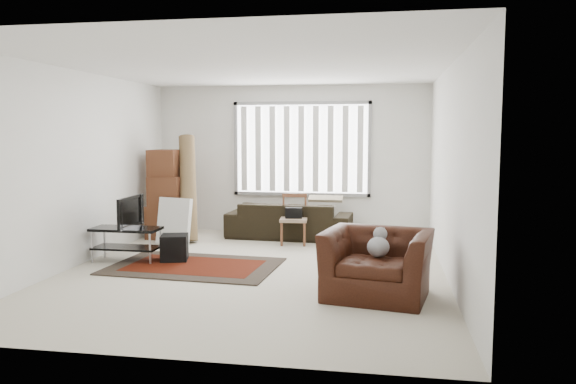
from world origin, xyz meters
name	(u,v)px	position (x,y,z in m)	size (l,w,h in m)	color
room	(264,139)	(0.03, 0.51, 1.76)	(6.00, 6.02, 2.71)	beige
persian_rug	(194,266)	(-0.87, 0.08, 0.01)	(2.36, 1.65, 0.02)	black
tv_stand	(126,237)	(-1.95, 0.27, 0.35)	(0.97, 0.44, 0.49)	black
tv	(126,212)	(-1.95, 0.27, 0.71)	(0.79, 0.10, 0.45)	black
subwoofer	(174,247)	(-1.26, 0.35, 0.20)	(0.37, 0.37, 0.37)	black
moving_boxes	(168,197)	(-2.02, 2.05, 0.72)	(0.69, 0.64, 1.55)	brown
white_flatpack	(174,221)	(-1.71, 1.53, 0.39)	(0.61, 0.09, 0.77)	silver
rolled_rug	(188,188)	(-1.60, 1.93, 0.91)	(0.27, 0.27, 1.82)	brown
sofa	(289,214)	(0.06, 2.45, 0.42)	(2.16, 0.93, 0.83)	black
side_chair	(294,217)	(0.23, 1.92, 0.46)	(0.48, 0.48, 0.82)	#866D58
armchair	(377,259)	(1.63, -0.92, 0.43)	(1.32, 1.20, 0.86)	#33140A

